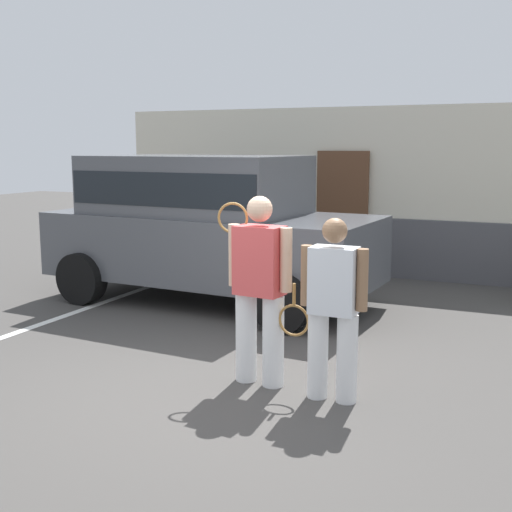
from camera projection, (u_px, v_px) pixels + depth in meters
The scene contains 6 objects.
ground_plane at pixel (202, 390), 5.94m from camera, with size 40.00×40.00×0.00m, color #423F3D.
parking_stripe_0 at pixel (61, 317), 8.46m from camera, with size 0.12×4.40×0.01m, color silver.
house_frontage at pixel (372, 197), 11.16m from camera, with size 9.38×0.40×2.83m.
parked_suv at pixel (205, 221), 9.19m from camera, with size 4.70×2.38×2.05m.
tennis_player_man at pixel (259, 287), 5.98m from camera, with size 0.78×0.31×1.74m.
tennis_player_woman at pixel (333, 308), 5.60m from camera, with size 0.86×0.25×1.59m.
Camera 1 is at (2.77, -4.95, 2.19)m, focal length 46.07 mm.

